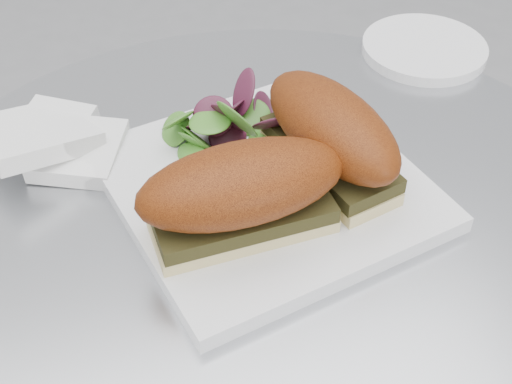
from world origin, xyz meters
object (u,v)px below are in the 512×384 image
sandwich_left (242,192)px  saucer (424,49)px  sandwich_right (331,133)px  plate (266,186)px

sandwich_left → saucer: (0.29, 0.23, -0.05)m
saucer → sandwich_left: bearing=-141.5°
sandwich_right → plate: bearing=-108.3°
plate → saucer: bearing=35.0°
sandwich_left → sandwich_right: 0.11m
plate → sandwich_left: size_ratio=1.47×
sandwich_right → saucer: sandwich_right is taller
plate → sandwich_right: (0.06, -0.00, 0.05)m
sandwich_left → saucer: 0.37m
plate → saucer: plate is taller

